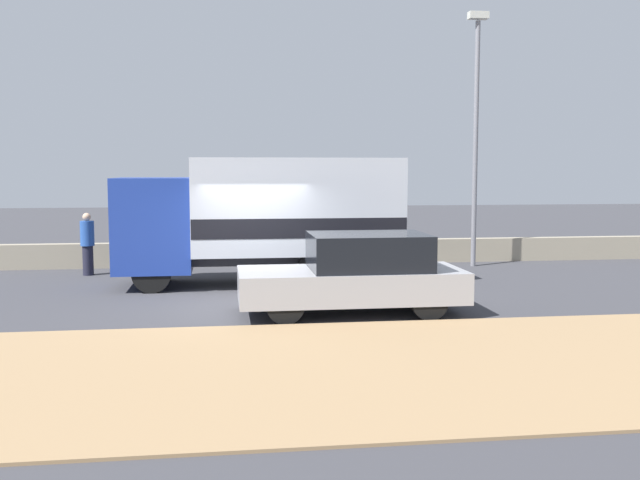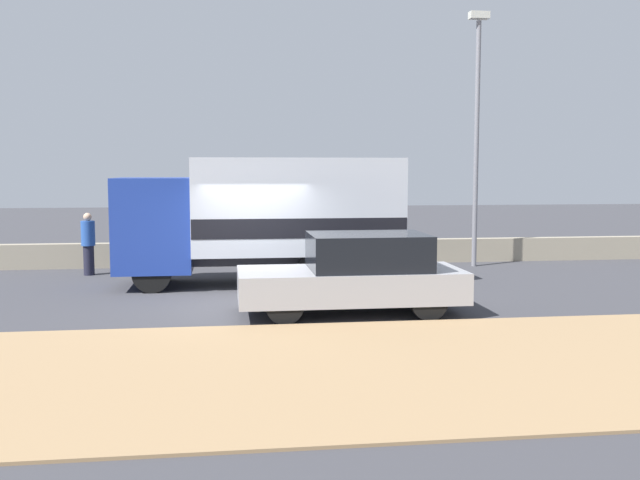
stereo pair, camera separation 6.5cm
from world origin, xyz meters
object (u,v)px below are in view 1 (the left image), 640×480
Objects in this scene: pedestrian at (87,243)px; car_hatchback at (356,274)px; box_truck at (267,215)px; street_lamp at (476,122)px.

car_hatchback is at bearing -43.99° from pedestrian.
box_truck is 4.23m from car_hatchback.
car_hatchback is 8.56m from pedestrian.
car_hatchback is 2.62× the size of pedestrian.
car_hatchback is (1.50, -3.85, -0.92)m from box_truck.
pedestrian is at bearing -43.99° from car_hatchback.
street_lamp reaches higher than box_truck.
street_lamp is 7.08m from box_truck.
pedestrian is at bearing -178.06° from street_lamp.
box_truck is 1.57× the size of car_hatchback.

